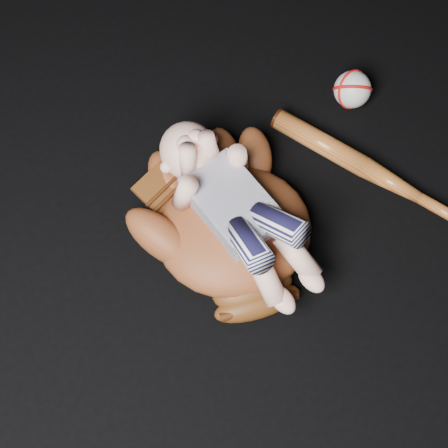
% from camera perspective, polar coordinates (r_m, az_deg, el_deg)
% --- Properties ---
extents(baseball_glove, '(0.42, 0.46, 0.13)m').
position_cam_1_polar(baseball_glove, '(1.15, 0.92, -0.22)').
color(baseball_glove, '#662E15').
rests_on(baseball_glove, ground).
extents(newborn_baby, '(0.25, 0.43, 0.16)m').
position_cam_1_polar(newborn_baby, '(1.09, 1.73, 1.05)').
color(newborn_baby, '#F7B89F').
rests_on(newborn_baby, baseball_glove).
extents(baseball_bat, '(0.27, 0.43, 0.04)m').
position_cam_1_polar(baseball_bat, '(1.29, 13.71, 4.51)').
color(baseball_bat, '#A55320').
rests_on(baseball_bat, ground).
extents(baseball, '(0.09, 0.09, 0.08)m').
position_cam_1_polar(baseball, '(1.38, 11.67, 11.96)').
color(baseball, silver).
rests_on(baseball, ground).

